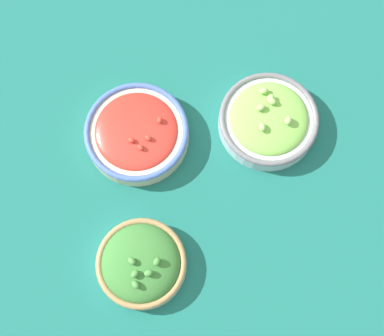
% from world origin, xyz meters
% --- Properties ---
extents(ground_plane, '(3.00, 3.00, 0.00)m').
position_xyz_m(ground_plane, '(0.00, 0.00, 0.00)').
color(ground_plane, '#196056').
extents(bowl_lettuce, '(0.20, 0.20, 0.07)m').
position_xyz_m(bowl_lettuce, '(-0.18, -0.03, 0.03)').
color(bowl_lettuce, '#B2C1CC').
rests_on(bowl_lettuce, ground_plane).
extents(bowl_broccoli, '(0.17, 0.17, 0.07)m').
position_xyz_m(bowl_broccoli, '(0.16, 0.12, 0.02)').
color(bowl_broccoli, silver).
rests_on(bowl_broccoli, ground_plane).
extents(bowl_cherry_tomatoes, '(0.21, 0.21, 0.06)m').
position_xyz_m(bowl_cherry_tomatoes, '(0.07, -0.11, 0.03)').
color(bowl_cherry_tomatoes, beige).
rests_on(bowl_cherry_tomatoes, ground_plane).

